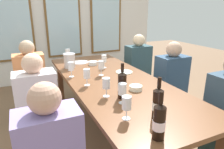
{
  "coord_description": "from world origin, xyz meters",
  "views": [
    {
      "loc": [
        -0.91,
        -1.95,
        1.5
      ],
      "look_at": [
        0.0,
        0.02,
        0.79
      ],
      "focal_mm": 32.83,
      "sensor_mm": 36.0,
      "label": 1
    }
  ],
  "objects": [
    {
      "name": "wine_bottle_0",
      "position": [
        -0.13,
        -0.48,
        0.86
      ],
      "size": [
        0.08,
        0.08,
        0.31
      ],
      "color": "black",
      "rests_on": "dining_table"
    },
    {
      "name": "white_plate_1",
      "position": [
        -0.12,
        0.86,
        0.74
      ],
      "size": [
        0.25,
        0.25,
        0.01
      ],
      "primitive_type": "cylinder",
      "color": "white",
      "rests_on": "dining_table"
    },
    {
      "name": "wine_glass_7",
      "position": [
        -0.06,
        0.19,
        0.86
      ],
      "size": [
        0.07,
        0.07,
        0.17
      ],
      "color": "white",
      "rests_on": "dining_table"
    },
    {
      "name": "wine_glass_6",
      "position": [
        -0.25,
        -0.4,
        0.86
      ],
      "size": [
        0.07,
        0.07,
        0.17
      ],
      "color": "white",
      "rests_on": "dining_table"
    },
    {
      "name": "wine_glass_3",
      "position": [
        -0.39,
        0.28,
        0.86
      ],
      "size": [
        0.07,
        0.07,
        0.17
      ],
      "color": "white",
      "rests_on": "dining_table"
    },
    {
      "name": "back_wall_with_windows",
      "position": [
        0.0,
        2.43,
        1.45
      ],
      "size": [
        4.14,
        0.1,
        2.9
      ],
      "color": "silver",
      "rests_on": "ground"
    },
    {
      "name": "wine_glass_5",
      "position": [
        0.09,
        0.47,
        0.86
      ],
      "size": [
        0.07,
        0.07,
        0.17
      ],
      "color": "white",
      "rests_on": "dining_table"
    },
    {
      "name": "ground_plane",
      "position": [
        0.0,
        0.0,
        0.0
      ],
      "size": [
        12.0,
        12.0,
        0.0
      ],
      "primitive_type": "plane",
      "color": "brown"
    },
    {
      "name": "wine_bottle_1",
      "position": [
        -0.21,
        -1.1,
        0.86
      ],
      "size": [
        0.08,
        0.08,
        0.31
      ],
      "color": "black",
      "rests_on": "dining_table"
    },
    {
      "name": "metal_pitcher",
      "position": [
        -0.32,
        0.66,
        0.84
      ],
      "size": [
        0.16,
        0.16,
        0.19
      ],
      "color": "silver",
      "rests_on": "dining_table"
    },
    {
      "name": "white_plate_0",
      "position": [
        0.24,
        0.17,
        0.74
      ],
      "size": [
        0.2,
        0.2,
        0.01
      ],
      "primitive_type": "cylinder",
      "color": "white",
      "rests_on": "dining_table"
    },
    {
      "name": "tasting_bowl_0",
      "position": [
        0.07,
        -0.38,
        0.76
      ],
      "size": [
        0.12,
        0.12,
        0.05
      ],
      "primitive_type": "cylinder",
      "color": "white",
      "rests_on": "dining_table"
    },
    {
      "name": "dining_table",
      "position": [
        0.0,
        0.0,
        0.67
      ],
      "size": [
        0.94,
        2.45,
        0.74
      ],
      "color": "brown",
      "rests_on": "ground"
    },
    {
      "name": "seated_person_3",
      "position": [
        0.81,
        0.78,
        0.53
      ],
      "size": [
        0.38,
        0.24,
        1.11
      ],
      "color": "#38273F",
      "rests_on": "ground"
    },
    {
      "name": "seated_person_2",
      "position": [
        -0.81,
        0.85,
        0.53
      ],
      "size": [
        0.38,
        0.24,
        1.11
      ],
      "color": "#2E3834",
      "rests_on": "ground"
    },
    {
      "name": "tasting_bowl_1",
      "position": [
        0.01,
        0.67,
        0.76
      ],
      "size": [
        0.12,
        0.12,
        0.05
      ],
      "primitive_type": "cylinder",
      "color": "white",
      "rests_on": "dining_table"
    },
    {
      "name": "wine_glass_1",
      "position": [
        -0.18,
        -0.57,
        0.86
      ],
      "size": [
        0.07,
        0.07,
        0.17
      ],
      "color": "white",
      "rests_on": "dining_table"
    },
    {
      "name": "seated_person_5",
      "position": [
        0.81,
        -0.02,
        0.53
      ],
      "size": [
        0.38,
        0.24,
        1.11
      ],
      "color": "#37353F",
      "rests_on": "ground"
    },
    {
      "name": "wine_glass_4",
      "position": [
        -0.32,
        -0.06,
        0.86
      ],
      "size": [
        0.07,
        0.07,
        0.17
      ],
      "color": "white",
      "rests_on": "dining_table"
    },
    {
      "name": "wine_glass_0",
      "position": [
        -0.25,
        1.07,
        0.86
      ],
      "size": [
        0.07,
        0.07,
        0.17
      ],
      "color": "white",
      "rests_on": "dining_table"
    },
    {
      "name": "seated_person_4",
      "position": [
        -0.81,
        -0.01,
        0.53
      ],
      "size": [
        0.38,
        0.24,
        1.11
      ],
      "color": "#372432",
      "rests_on": "ground"
    },
    {
      "name": "wine_glass_2",
      "position": [
        -0.27,
        -0.81,
        0.86
      ],
      "size": [
        0.07,
        0.07,
        0.17
      ],
      "color": "white",
      "rests_on": "dining_table"
    },
    {
      "name": "wine_bottle_2",
      "position": [
        -0.07,
        -0.9,
        0.86
      ],
      "size": [
        0.08,
        0.08,
        0.31
      ],
      "color": "black",
      "rests_on": "dining_table"
    }
  ]
}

